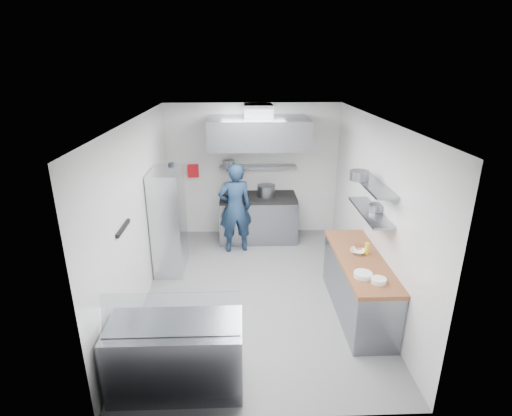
{
  "coord_description": "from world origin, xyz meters",
  "views": [
    {
      "loc": [
        -0.23,
        -5.71,
        3.58
      ],
      "look_at": [
        0.0,
        0.6,
        1.25
      ],
      "focal_mm": 28.0,
      "sensor_mm": 36.0,
      "label": 1
    }
  ],
  "objects_px": {
    "wire_rack": "(169,221)",
    "display_case": "(177,356)",
    "gas_range": "(258,219)",
    "chef": "(235,208)"
  },
  "relations": [
    {
      "from": "chef",
      "to": "display_case",
      "type": "distance_m",
      "value": 3.65
    },
    {
      "from": "display_case",
      "to": "gas_range",
      "type": "bearing_deg",
      "value": 74.98
    },
    {
      "from": "gas_range",
      "to": "wire_rack",
      "type": "xyz_separation_m",
      "value": [
        -1.63,
        -1.23,
        0.48
      ]
    },
    {
      "from": "gas_range",
      "to": "display_case",
      "type": "xyz_separation_m",
      "value": [
        -1.1,
        -4.1,
        -0.03
      ]
    },
    {
      "from": "gas_range",
      "to": "wire_rack",
      "type": "distance_m",
      "value": 2.1
    },
    {
      "from": "gas_range",
      "to": "chef",
      "type": "height_order",
      "value": "chef"
    },
    {
      "from": "gas_range",
      "to": "chef",
      "type": "relative_size",
      "value": 0.89
    },
    {
      "from": "gas_range",
      "to": "display_case",
      "type": "height_order",
      "value": "gas_range"
    },
    {
      "from": "chef",
      "to": "wire_rack",
      "type": "distance_m",
      "value": 1.35
    },
    {
      "from": "wire_rack",
      "to": "display_case",
      "type": "bearing_deg",
      "value": -79.53
    }
  ]
}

